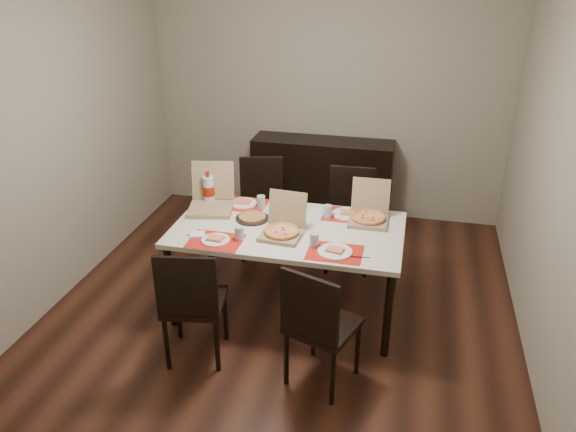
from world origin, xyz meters
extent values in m
cube|color=#422014|center=(0.00, 0.00, -0.01)|extent=(3.80, 4.00, 0.02)
cube|color=gray|center=(0.00, 2.01, 1.30)|extent=(3.80, 0.02, 2.60)
cube|color=gray|center=(-1.91, 0.00, 1.30)|extent=(0.02, 4.00, 2.60)
cube|color=gray|center=(1.91, 0.00, 1.30)|extent=(0.02, 4.00, 2.60)
cube|color=black|center=(0.00, 1.78, 0.45)|extent=(1.50, 0.40, 0.90)
cube|color=beige|center=(0.04, -0.02, 0.73)|extent=(1.80, 1.00, 0.04)
cylinder|color=black|center=(-0.80, -0.46, 0.35)|extent=(0.06, 0.06, 0.71)
cylinder|color=black|center=(0.88, -0.46, 0.35)|extent=(0.06, 0.06, 0.71)
cylinder|color=black|center=(-0.80, 0.42, 0.35)|extent=(0.06, 0.06, 0.71)
cylinder|color=black|center=(0.88, 0.42, 0.35)|extent=(0.06, 0.06, 0.71)
cube|color=black|center=(-0.47, -0.75, 0.45)|extent=(0.49, 0.49, 0.04)
cube|color=black|center=(-0.44, -0.94, 0.70)|extent=(0.42, 0.10, 0.46)
cylinder|color=black|center=(-0.62, -0.96, 0.21)|extent=(0.04, 0.04, 0.43)
cylinder|color=black|center=(-0.27, -0.90, 0.21)|extent=(0.04, 0.04, 0.43)
cylinder|color=black|center=(-0.68, -0.61, 0.21)|extent=(0.04, 0.04, 0.43)
cylinder|color=black|center=(-0.33, -0.55, 0.21)|extent=(0.04, 0.04, 0.43)
cube|color=black|center=(0.47, -0.81, 0.45)|extent=(0.54, 0.54, 0.04)
cube|color=black|center=(0.40, -0.99, 0.70)|extent=(0.40, 0.17, 0.46)
cylinder|color=black|center=(0.24, -0.92, 0.21)|extent=(0.04, 0.04, 0.43)
cylinder|color=black|center=(0.58, -1.04, 0.21)|extent=(0.04, 0.04, 0.43)
cylinder|color=black|center=(0.36, -0.58, 0.21)|extent=(0.04, 0.04, 0.43)
cylinder|color=black|center=(0.70, -0.70, 0.21)|extent=(0.04, 0.04, 0.43)
cube|color=black|center=(-0.43, 0.86, 0.45)|extent=(0.51, 0.51, 0.04)
cube|color=black|center=(-0.47, 1.04, 0.70)|extent=(0.41, 0.13, 0.46)
cylinder|color=black|center=(-0.30, 1.07, 0.21)|extent=(0.04, 0.04, 0.43)
cylinder|color=black|center=(-0.65, 0.99, 0.21)|extent=(0.04, 0.04, 0.43)
cylinder|color=black|center=(-0.21, 0.73, 0.21)|extent=(0.04, 0.04, 0.43)
cylinder|color=black|center=(-0.56, 0.64, 0.21)|extent=(0.04, 0.04, 0.43)
cube|color=black|center=(0.43, 0.78, 0.45)|extent=(0.44, 0.44, 0.04)
cube|color=black|center=(0.42, 0.97, 0.70)|extent=(0.42, 0.05, 0.46)
cylinder|color=black|center=(0.60, 0.97, 0.21)|extent=(0.04, 0.04, 0.43)
cylinder|color=black|center=(0.24, 0.95, 0.21)|extent=(0.04, 0.04, 0.43)
cylinder|color=black|center=(0.62, 0.61, 0.21)|extent=(0.04, 0.04, 0.43)
cylinder|color=black|center=(0.26, 0.59, 0.21)|extent=(0.04, 0.04, 0.43)
cube|color=red|center=(-0.44, -0.36, 0.75)|extent=(0.40, 0.30, 0.00)
cylinder|color=white|center=(-0.44, -0.36, 0.76)|extent=(0.21, 0.21, 0.01)
cube|color=#FFD37F|center=(-0.44, -0.36, 0.78)|extent=(0.13, 0.10, 0.02)
cylinder|color=#9FA1AA|center=(-0.27, -0.31, 0.81)|extent=(0.07, 0.07, 0.11)
cube|color=#B2B2B7|center=(-0.59, -0.32, 0.75)|extent=(0.20, 0.04, 0.00)
cube|color=white|center=(-0.60, -0.32, 0.76)|extent=(0.13, 0.13, 0.02)
cube|color=red|center=(0.46, -0.34, 0.75)|extent=(0.40, 0.30, 0.00)
cylinder|color=white|center=(0.46, -0.34, 0.76)|extent=(0.25, 0.25, 0.01)
cube|color=#FFD37F|center=(0.46, -0.34, 0.78)|extent=(0.14, 0.11, 0.02)
cylinder|color=#9FA1AA|center=(0.30, -0.28, 0.81)|extent=(0.07, 0.07, 0.11)
cube|color=#B2B2B7|center=(0.63, -0.37, 0.75)|extent=(0.20, 0.04, 0.00)
cube|color=red|center=(-0.44, 0.33, 0.75)|extent=(0.40, 0.30, 0.00)
cylinder|color=white|center=(-0.44, 0.33, 0.76)|extent=(0.23, 0.23, 0.01)
cube|color=#FFD37F|center=(-0.44, 0.33, 0.78)|extent=(0.12, 0.09, 0.02)
cylinder|color=#9FA1AA|center=(-0.27, 0.29, 0.81)|extent=(0.07, 0.07, 0.11)
cube|color=#B2B2B7|center=(-0.58, 0.29, 0.75)|extent=(0.20, 0.04, 0.00)
cube|color=white|center=(-0.60, 0.37, 0.76)|extent=(0.13, 0.13, 0.02)
cube|color=red|center=(0.47, 0.31, 0.75)|extent=(0.40, 0.30, 0.00)
cylinder|color=white|center=(0.47, 0.31, 0.76)|extent=(0.26, 0.26, 0.01)
cube|color=#FFD37F|center=(0.47, 0.31, 0.78)|extent=(0.13, 0.10, 0.02)
cylinder|color=#9FA1AA|center=(0.31, 0.22, 0.81)|extent=(0.07, 0.07, 0.11)
cube|color=#B2B2B7|center=(0.64, 0.32, 0.75)|extent=(0.20, 0.04, 0.00)
cube|color=white|center=(0.13, -0.10, 0.76)|extent=(0.14, 0.14, 0.02)
cube|color=#917654|center=(0.03, -0.18, 0.77)|extent=(0.33, 0.33, 0.03)
cube|color=#917654|center=(0.04, -0.03, 0.92)|extent=(0.31, 0.09, 0.27)
cylinder|color=#FFD37F|center=(0.03, -0.18, 0.79)|extent=(0.28, 0.28, 0.02)
cube|color=#917654|center=(0.64, 0.22, 0.77)|extent=(0.31, 0.31, 0.03)
cube|color=#917654|center=(0.64, 0.37, 0.92)|extent=(0.31, 0.08, 0.28)
cylinder|color=#FFD37F|center=(0.64, 0.22, 0.79)|extent=(0.27, 0.27, 0.02)
cube|color=#917654|center=(-0.66, 0.15, 0.77)|extent=(0.42, 0.42, 0.04)
cube|color=#917654|center=(-0.70, 0.32, 0.95)|extent=(0.37, 0.15, 0.32)
cylinder|color=black|center=(-0.28, 0.06, 0.76)|extent=(0.27, 0.27, 0.01)
cylinder|color=#B47A45|center=(-0.28, 0.06, 0.77)|extent=(0.22, 0.22, 0.02)
imported|color=white|center=(0.07, 0.14, 0.76)|extent=(0.13, 0.13, 0.03)
cylinder|color=silver|center=(-0.73, 0.28, 0.87)|extent=(0.09, 0.09, 0.25)
cylinder|color=#9F1A07|center=(-0.73, 0.28, 0.87)|extent=(0.10, 0.10, 0.08)
cylinder|color=#9F1A07|center=(-0.73, 0.28, 1.02)|extent=(0.03, 0.03, 0.05)
camera|label=1|loc=(0.94, -3.87, 2.74)|focal=35.00mm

